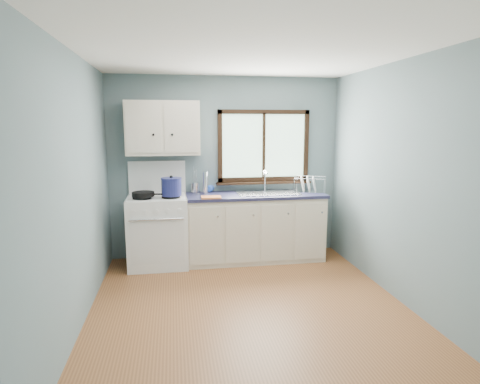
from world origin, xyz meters
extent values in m
cube|color=brown|center=(0.00, 0.00, -0.01)|extent=(3.20, 3.60, 0.02)
cube|color=white|center=(0.00, 0.00, 2.51)|extent=(3.20, 3.60, 0.02)
cube|color=slate|center=(0.00, 1.81, 1.25)|extent=(3.20, 0.02, 2.50)
cube|color=slate|center=(0.00, -1.81, 1.25)|extent=(3.20, 0.02, 2.50)
cube|color=slate|center=(-1.61, 0.00, 1.25)|extent=(0.02, 3.60, 2.50)
cube|color=slate|center=(1.61, 0.00, 1.25)|extent=(0.02, 3.60, 2.50)
cube|color=white|center=(-0.95, 1.47, 0.46)|extent=(0.76, 0.65, 0.92)
cube|color=white|center=(-0.95, 1.77, 1.14)|extent=(0.76, 0.05, 0.44)
cube|color=silver|center=(-0.95, 1.47, 0.93)|extent=(0.72, 0.59, 0.01)
cylinder|color=black|center=(-1.13, 1.32, 0.95)|extent=(0.23, 0.23, 0.03)
cylinder|color=black|center=(-0.77, 1.32, 0.95)|extent=(0.23, 0.23, 0.03)
cylinder|color=black|center=(-1.13, 1.61, 0.95)|extent=(0.23, 0.23, 0.03)
cylinder|color=black|center=(-0.77, 1.61, 0.95)|extent=(0.23, 0.23, 0.03)
cylinder|color=silver|center=(-0.95, 1.12, 0.70)|extent=(0.66, 0.02, 0.02)
cube|color=silver|center=(-0.95, 1.14, 0.40)|extent=(0.66, 0.01, 0.55)
cube|color=beige|center=(0.36, 1.49, 0.44)|extent=(1.85, 0.60, 0.88)
cube|color=black|center=(0.36, 1.51, 0.04)|extent=(1.85, 0.54, 0.08)
cube|color=#1B1B36|center=(0.36, 1.49, 0.90)|extent=(1.89, 0.64, 0.04)
cube|color=silver|center=(0.54, 1.49, 0.92)|extent=(0.84, 0.46, 0.01)
cube|color=silver|center=(0.34, 1.49, 0.85)|extent=(0.36, 0.40, 0.14)
cube|color=silver|center=(0.74, 1.49, 0.85)|extent=(0.36, 0.40, 0.14)
cylinder|color=silver|center=(0.54, 1.69, 1.06)|extent=(0.02, 0.02, 0.28)
cylinder|color=silver|center=(0.54, 1.62, 1.19)|extent=(0.02, 0.16, 0.02)
sphere|color=silver|center=(0.54, 1.69, 1.20)|extent=(0.04, 0.04, 0.04)
cube|color=#9EC6A8|center=(0.54, 1.79, 1.55)|extent=(1.22, 0.01, 0.92)
cube|color=black|center=(0.54, 1.77, 2.02)|extent=(1.30, 0.05, 0.06)
cube|color=black|center=(0.54, 1.77, 1.08)|extent=(1.30, 0.05, 0.06)
cube|color=black|center=(-0.08, 1.77, 1.55)|extent=(0.06, 0.05, 1.00)
cube|color=black|center=(1.16, 1.77, 1.55)|extent=(0.06, 0.05, 1.00)
cube|color=black|center=(0.54, 1.77, 1.55)|extent=(0.03, 0.05, 0.92)
cube|color=black|center=(0.54, 1.74, 1.03)|extent=(1.36, 0.10, 0.03)
cube|color=beige|center=(-0.85, 1.63, 1.80)|extent=(0.95, 0.32, 0.70)
cube|color=beige|center=(-1.09, 1.46, 1.80)|extent=(0.44, 0.01, 0.62)
cube|color=beige|center=(-0.61, 1.46, 1.80)|extent=(0.44, 0.01, 0.62)
sphere|color=black|center=(-0.97, 1.45, 1.72)|extent=(0.03, 0.03, 0.03)
sphere|color=black|center=(-0.73, 1.45, 1.72)|extent=(0.03, 0.03, 0.03)
cylinder|color=black|center=(-1.11, 1.31, 0.99)|extent=(0.32, 0.32, 0.06)
cube|color=black|center=(-0.92, 1.28, 0.99)|extent=(0.16, 0.05, 0.02)
cylinder|color=navy|center=(-0.76, 1.31, 1.07)|extent=(0.29, 0.29, 0.21)
cylinder|color=navy|center=(-0.76, 1.31, 1.18)|extent=(0.30, 0.30, 0.01)
sphere|color=black|center=(-0.76, 1.31, 1.20)|extent=(0.04, 0.04, 0.04)
cylinder|color=silver|center=(-0.44, 1.70, 0.99)|extent=(0.13, 0.13, 0.14)
cylinder|color=silver|center=(-0.42, 1.71, 1.14)|extent=(0.01, 0.01, 0.21)
cylinder|color=silver|center=(-0.46, 1.72, 1.16)|extent=(0.01, 0.01, 0.24)
cylinder|color=silver|center=(-0.44, 1.68, 1.13)|extent=(0.01, 0.01, 0.19)
cylinder|color=silver|center=(-0.31, 1.59, 1.07)|extent=(0.08, 0.08, 0.30)
imported|color=blue|center=(-0.25, 1.71, 1.04)|extent=(0.13, 0.13, 0.25)
cube|color=#D16F37|center=(-0.26, 1.27, 0.93)|extent=(0.26, 0.19, 0.02)
cube|color=silver|center=(1.14, 1.52, 0.93)|extent=(0.52, 0.47, 0.02)
cylinder|color=silver|center=(0.90, 1.46, 1.02)|extent=(0.01, 0.01, 0.20)
cylinder|color=silver|center=(1.26, 1.30, 1.02)|extent=(0.01, 0.01, 0.20)
cylinder|color=silver|center=(1.02, 1.74, 1.02)|extent=(0.01, 0.01, 0.20)
cylinder|color=silver|center=(1.39, 1.58, 1.02)|extent=(0.01, 0.01, 0.20)
cylinder|color=silver|center=(1.08, 1.38, 1.12)|extent=(0.37, 0.17, 0.01)
cylinder|color=silver|center=(1.20, 1.66, 1.12)|extent=(0.37, 0.17, 0.01)
cylinder|color=white|center=(1.05, 1.56, 1.03)|extent=(0.14, 0.23, 0.22)
cylinder|color=white|center=(1.12, 1.53, 1.03)|extent=(0.14, 0.23, 0.22)
cylinder|color=white|center=(1.20, 1.50, 1.03)|extent=(0.14, 0.23, 0.22)
camera|label=1|loc=(-0.73, -3.76, 1.84)|focal=30.00mm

